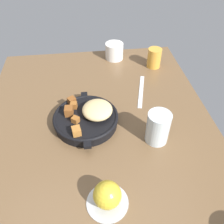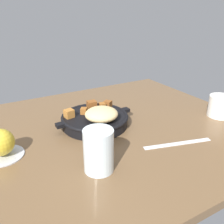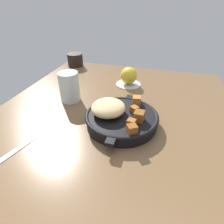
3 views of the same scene
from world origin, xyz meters
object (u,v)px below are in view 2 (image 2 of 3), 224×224
(cast_iron_skillet, at_px, (96,118))
(red_apple, at_px, (0,142))
(water_glass_tall, at_px, (99,150))
(ceramic_mug_white, at_px, (220,106))
(butter_knife, at_px, (178,143))

(cast_iron_skillet, xyz_separation_m, red_apple, (0.30, 0.03, 0.01))
(cast_iron_skillet, distance_m, red_apple, 0.30)
(red_apple, bearing_deg, water_glass_tall, 136.85)
(red_apple, bearing_deg, cast_iron_skillet, -173.78)
(red_apple, height_order, ceramic_mug_white, red_apple)
(cast_iron_skillet, distance_m, butter_knife, 0.28)
(red_apple, relative_size, water_glass_tall, 0.66)
(cast_iron_skillet, height_order, ceramic_mug_white, cast_iron_skillet)
(butter_knife, distance_m, ceramic_mug_white, 0.29)
(cast_iron_skillet, bearing_deg, ceramic_mug_white, 160.69)
(red_apple, distance_m, butter_knife, 0.50)
(red_apple, xyz_separation_m, ceramic_mug_white, (-0.73, 0.12, -0.00))
(cast_iron_skillet, relative_size, butter_knife, 1.27)
(cast_iron_skillet, relative_size, water_glass_tall, 2.44)
(cast_iron_skillet, height_order, butter_knife, cast_iron_skillet)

